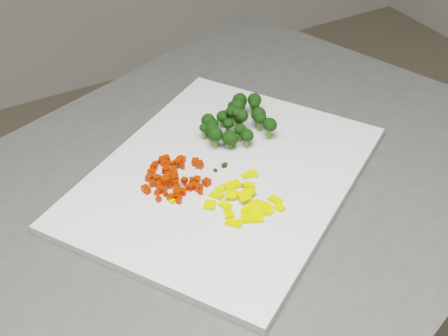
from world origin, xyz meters
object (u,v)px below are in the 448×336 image
cutting_board (224,176)px  pepper_pile (243,193)px  carrot_pile (174,173)px  broccoli_pile (236,116)px

cutting_board → pepper_pile: 0.07m
carrot_pile → pepper_pile: (0.07, -0.09, -0.01)m
cutting_board → broccoli_pile: 0.12m
carrot_pile → pepper_pile: carrot_pile is taller
broccoli_pile → pepper_pile: bearing=-116.7°
cutting_board → pepper_pile: (-0.00, -0.06, 0.01)m
cutting_board → pepper_pile: bearing=-92.9°
carrot_pile → broccoli_pile: broccoli_pile is taller
carrot_pile → broccoli_pile: bearing=24.7°
pepper_pile → broccoli_pile: bearing=63.3°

